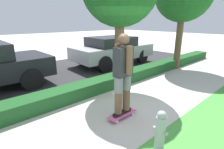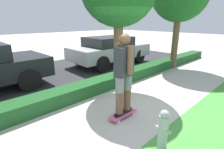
{
  "view_description": "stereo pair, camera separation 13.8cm",
  "coord_description": "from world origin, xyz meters",
  "px_view_note": "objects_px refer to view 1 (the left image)",
  "views": [
    {
      "loc": [
        -3.09,
        -2.6,
        2.16
      ],
      "look_at": [
        -0.19,
        0.6,
        0.83
      ],
      "focal_mm": 28.0,
      "sensor_mm": 36.0,
      "label": 1
    },
    {
      "loc": [
        -3.19,
        -2.5,
        2.16
      ],
      "look_at": [
        -0.19,
        0.6,
        0.83
      ],
      "focal_mm": 28.0,
      "sensor_mm": 36.0,
      "label": 2
    }
  ],
  "objects_px": {
    "skateboard": "(122,114)",
    "fire_hydrant": "(160,131)",
    "skater_person": "(123,73)",
    "parked_car_middle": "(113,49)"
  },
  "relations": [
    {
      "from": "skater_person",
      "to": "parked_car_middle",
      "type": "height_order",
      "value": "skater_person"
    },
    {
      "from": "skateboard",
      "to": "parked_car_middle",
      "type": "height_order",
      "value": "parked_car_middle"
    },
    {
      "from": "fire_hydrant",
      "to": "skater_person",
      "type": "bearing_deg",
      "value": 76.06
    },
    {
      "from": "skateboard",
      "to": "skater_person",
      "type": "xyz_separation_m",
      "value": [
        0.0,
        0.0,
        1.0
      ]
    },
    {
      "from": "skater_person",
      "to": "fire_hydrant",
      "type": "relative_size",
      "value": 2.42
    },
    {
      "from": "skateboard",
      "to": "parked_car_middle",
      "type": "relative_size",
      "value": 0.18
    },
    {
      "from": "skateboard",
      "to": "fire_hydrant",
      "type": "xyz_separation_m",
      "value": [
        -0.29,
        -1.19,
        0.31
      ]
    },
    {
      "from": "parked_car_middle",
      "to": "skateboard",
      "type": "bearing_deg",
      "value": -128.21
    },
    {
      "from": "skateboard",
      "to": "skater_person",
      "type": "height_order",
      "value": "skater_person"
    },
    {
      "from": "skater_person",
      "to": "fire_hydrant",
      "type": "height_order",
      "value": "skater_person"
    }
  ]
}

